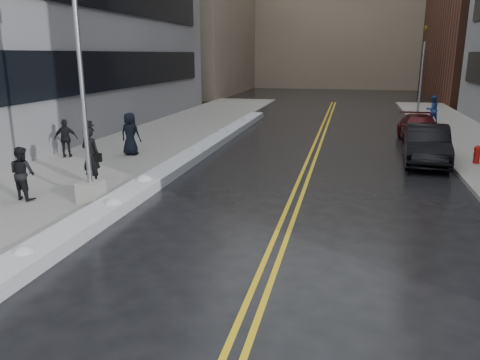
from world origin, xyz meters
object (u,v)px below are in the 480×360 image
Objects in this scene: pedestrian_b at (23,173)px; car_black at (426,145)px; pedestrian_fedora at (91,156)px; pedestrian_c at (130,134)px; pedestrian_east at (432,110)px; pedestrian_d at (66,138)px; car_maroon at (420,129)px; traffic_signal at (422,69)px; lamppost at (85,121)px; fire_hydrant at (477,153)px.

car_black is at bearing -131.59° from pedestrian_b.
pedestrian_b is 15.10m from car_black.
pedestrian_fedora is 4.81m from pedestrian_c.
pedestrian_east reaches higher than pedestrian_b.
car_black is (14.66, 2.92, -0.17)m from pedestrian_d.
car_black is 1.02× the size of car_maroon.
traffic_signal is at bearing 83.08° from car_maroon.
car_black is at bearing 38.39° from lamppost.
car_maroon is (-1.48, -6.12, -0.34)m from pedestrian_east.
pedestrian_c is 0.38× the size of car_black.
pedestrian_b is 5.98m from pedestrian_d.
fire_hydrant is 0.15× the size of car_black.
pedestrian_east is at bearing -160.68° from pedestrian_d.
car_maroon is at bearing -173.28° from pedestrian_d.
lamppost is at bearing -129.59° from car_maroon.
lamppost reaches higher than traffic_signal.
fire_hydrant is 0.40× the size of pedestrian_c.
pedestrian_c is 1.14× the size of pedestrian_d.
pedestrian_b is 18.64m from car_maroon.
traffic_signal is at bearing -106.45° from pedestrian_east.
lamppost is 10.45× the size of fire_hydrant.
pedestrian_b reaches higher than car_black.
fire_hydrant is 0.46× the size of pedestrian_b.
pedestrian_fedora is at bearing -154.45° from fire_hydrant.
lamppost is at bearing 107.37° from pedestrian_d.
traffic_signal is 3.58m from pedestrian_east.
pedestrian_east reaches higher than pedestrian_d.
pedestrian_d is 14.94m from car_black.
fire_hydrant is 14.22m from pedestrian_c.
traffic_signal is at bearing -107.74° from pedestrian_b.
car_black is 5.00m from car_maroon.
pedestrian_c reaches higher than pedestrian_east.
traffic_signal reaches higher than pedestrian_c.
fire_hydrant is at bearing -135.98° from pedestrian_b.
pedestrian_c is at bearing -177.08° from pedestrian_d.
car_black is (10.42, 8.26, -1.75)m from lamppost.
lamppost reaches higher than car_black.
pedestrian_fedora is 13.11m from car_black.
lamppost reaches higher than pedestrian_east.
pedestrian_d is (-16.03, -16.66, -2.45)m from traffic_signal.
car_maroon is (-1.50, 5.25, 0.13)m from fire_hydrant.
pedestrian_fedora is 2.24m from pedestrian_b.
car_maroon is at bearing 105.95° from fire_hydrant.
pedestrian_c is 12.39m from car_black.
car_maroon is (0.38, 4.99, -0.11)m from car_black.
pedestrian_fedora is at bearing -106.82° from pedestrian_b.
fire_hydrant is 11.38m from pedestrian_east.
pedestrian_d reaches higher than car_maroon.
lamppost is at bearing 109.73° from pedestrian_c.
pedestrian_fedora reaches higher than car_black.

